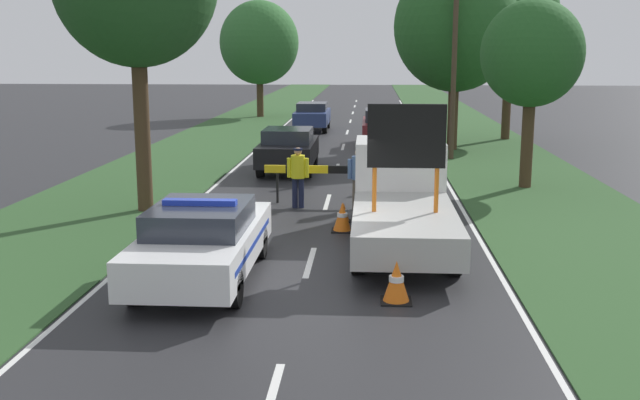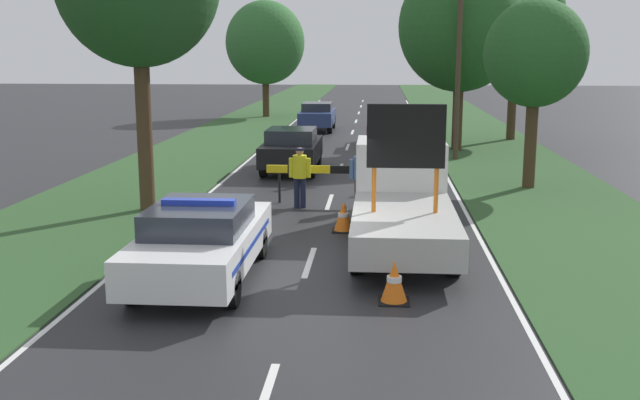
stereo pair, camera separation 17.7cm
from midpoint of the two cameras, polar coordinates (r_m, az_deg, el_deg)
ground_plane at (r=14.49m, az=-1.36°, el=-5.60°), size 160.00×160.00×0.00m
lane_markings at (r=30.23m, az=1.39°, el=3.32°), size 7.50×69.91×0.01m
grass_verge_left at (r=34.88m, az=-8.67°, el=4.29°), size 4.90×120.00×0.03m
grass_verge_right at (r=34.43m, az=12.14°, el=4.07°), size 4.90×120.00×0.03m
police_car at (r=14.10m, az=-9.29°, el=-3.04°), size 1.93×4.96×1.55m
work_truck at (r=16.75m, az=5.92°, el=0.28°), size 2.08×6.27×3.19m
road_barrier at (r=20.83m, az=0.38°, el=2.16°), size 3.57×0.08×1.07m
police_officer at (r=20.25m, az=-1.94°, el=2.14°), size 0.59×0.38×1.65m
pedestrian_civilian at (r=20.05m, az=2.71°, el=2.01°), size 0.60×0.38×1.66m
traffic_cone_near_police at (r=18.72m, az=1.54°, el=-0.94°), size 0.35×0.35×0.49m
traffic_cone_centre_front at (r=17.71m, az=1.42°, el=-1.30°), size 0.51×0.51×0.70m
traffic_cone_near_truck at (r=22.28m, az=3.22°, el=1.34°), size 0.52×0.52×0.72m
traffic_cone_behind_barrier at (r=12.84m, az=5.44°, el=-6.21°), size 0.53×0.53×0.73m
queued_car_sedan_black at (r=26.45m, az=-2.62°, el=3.92°), size 1.87×4.23×1.53m
queued_car_wagon_maroon at (r=33.58m, az=4.79°, el=5.58°), size 1.94×4.56×1.66m
queued_car_hatch_blue at (r=40.09m, az=-0.72°, el=6.44°), size 1.73×4.26×1.50m
roadside_tree_near_left at (r=32.53m, az=10.15°, el=12.87°), size 5.17×5.17×7.91m
roadside_tree_near_right at (r=36.95m, az=14.22°, el=13.78°), size 4.35×4.35×8.32m
roadside_tree_mid_left at (r=23.84m, az=15.64°, el=10.64°), size 3.09×3.09×5.76m
roadside_tree_far_left at (r=48.39m, az=-4.76°, el=11.86°), size 4.99×4.99×7.31m
utility_pole at (r=29.61m, az=10.00°, el=9.88°), size 1.20×0.20×6.87m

